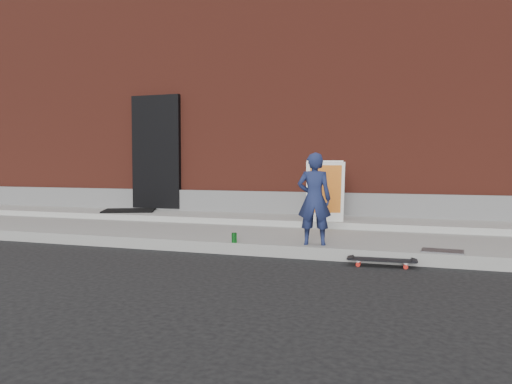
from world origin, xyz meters
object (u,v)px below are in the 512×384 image
at_px(child, 314,199).
at_px(soda_can, 234,238).
at_px(skateboard, 382,260).
at_px(pizza_sign, 325,191).

bearing_deg(child, soda_can, 0.28).
distance_m(skateboard, soda_can, 1.87).
distance_m(pizza_sign, soda_can, 2.15).
bearing_deg(pizza_sign, skateboard, -63.37).
bearing_deg(skateboard, child, 157.61).
height_order(pizza_sign, soda_can, pizza_sign).
bearing_deg(pizza_sign, child, -83.38).
relative_size(skateboard, soda_can, 5.97).
height_order(child, skateboard, child).
xyz_separation_m(pizza_sign, soda_can, (-0.80, -1.93, -0.52)).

